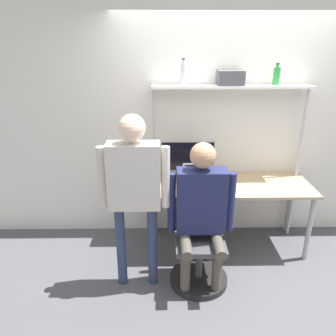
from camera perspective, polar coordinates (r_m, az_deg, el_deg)
name	(u,v)px	position (r m, az deg, el deg)	size (l,w,h in m)	color
ground_plane	(231,264)	(3.68, 10.91, -16.04)	(12.00, 12.00, 0.00)	#4C4C51
wall_back	(226,123)	(3.79, 10.12, 7.77)	(8.00, 0.06, 2.70)	silver
desk	(229,190)	(3.64, 10.53, -3.80)	(1.74, 0.70, 0.77)	tan
shelf_unit	(230,112)	(3.60, 10.75, 9.48)	(1.66, 0.25, 1.78)	white
monitor	(188,158)	(3.62, 3.45, 1.72)	(0.59, 0.21, 0.43)	#B7B7BC
laptop	(198,182)	(3.43, 5.21, -2.38)	(0.31, 0.25, 0.25)	#BCBCC1
cell_phone	(220,190)	(3.41, 9.02, -3.88)	(0.07, 0.15, 0.01)	#264C8C
office_chair	(199,254)	(3.28, 5.40, -14.70)	(0.56, 0.56, 0.93)	black
person_seated	(201,205)	(2.95, 5.85, -6.48)	(0.61, 0.47, 1.41)	#4C473D
person_standing	(134,182)	(2.85, -5.90, -2.45)	(0.62, 0.22, 1.66)	#2D3856
bottle_clear	(183,74)	(3.47, 2.67, 16.04)	(0.06, 0.06, 0.26)	silver
bottle_green	(277,76)	(3.66, 18.38, 14.99)	(0.07, 0.07, 0.22)	#2D8C3F
storage_box	(230,78)	(3.54, 10.82, 15.19)	(0.26, 0.21, 0.15)	#4C4C51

